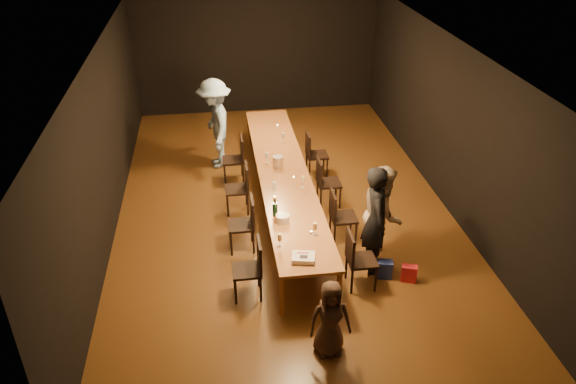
{
  "coord_description": "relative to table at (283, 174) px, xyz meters",
  "views": [
    {
      "loc": [
        -1.16,
        -8.87,
        5.42
      ],
      "look_at": [
        -0.08,
        -1.18,
        1.0
      ],
      "focal_mm": 35.0,
      "sensor_mm": 36.0,
      "label": 1
    }
  ],
  "objects": [
    {
      "name": "wineglass_3",
      "position": [
        0.25,
        -0.61,
        0.15
      ],
      "size": [
        0.06,
        0.06,
        0.21
      ],
      "primitive_type": null,
      "color": "beige",
      "rests_on": "table"
    },
    {
      "name": "wineglass_0",
      "position": [
        -0.35,
        -2.28,
        0.15
      ],
      "size": [
        0.06,
        0.06,
        0.21
      ],
      "primitive_type": null,
      "color": "beige",
      "rests_on": "table"
    },
    {
      "name": "tealight_far",
      "position": [
        0.15,
        2.07,
        0.06
      ],
      "size": [
        0.05,
        0.05,
        0.03
      ],
      "primitive_type": "cylinder",
      "color": "#B2B7B2",
      "rests_on": "table"
    },
    {
      "name": "tealight_mid",
      "position": [
        0.15,
        -0.29,
        0.06
      ],
      "size": [
        0.05,
        0.05,
        0.03
      ],
      "primitive_type": "cylinder",
      "color": "#B2B7B2",
      "rests_on": "table"
    },
    {
      "name": "ground",
      "position": [
        0.0,
        0.0,
        -0.7
      ],
      "size": [
        10.0,
        10.0,
        0.0
      ],
      "primitive_type": "plane",
      "color": "#452B11",
      "rests_on": "ground"
    },
    {
      "name": "gift_bag_blue",
      "position": [
        1.26,
        -2.27,
        -0.56
      ],
      "size": [
        0.26,
        0.21,
        0.29
      ],
      "primitive_type": "cube",
      "rotation": [
        0.0,
        0.0,
        -0.24
      ],
      "color": "#2539A0",
      "rests_on": "ground"
    },
    {
      "name": "man_blue",
      "position": [
        -1.15,
        1.93,
        0.24
      ],
      "size": [
        0.84,
        1.29,
        1.88
      ],
      "primitive_type": "imported",
      "rotation": [
        0.0,
        0.0,
        -1.45
      ],
      "color": "#8CAED8",
      "rests_on": "ground"
    },
    {
      "name": "chair_left_1",
      "position": [
        -0.85,
        -1.2,
        -0.24
      ],
      "size": [
        0.42,
        0.42,
        0.93
      ],
      "primitive_type": null,
      "rotation": [
        0.0,
        0.0,
        1.57
      ],
      "color": "black",
      "rests_on": "ground"
    },
    {
      "name": "chair_left_3",
      "position": [
        -0.85,
        1.2,
        -0.24
      ],
      "size": [
        0.42,
        0.42,
        0.93
      ],
      "primitive_type": null,
      "rotation": [
        0.0,
        0.0,
        1.57
      ],
      "color": "black",
      "rests_on": "ground"
    },
    {
      "name": "chair_right_3",
      "position": [
        0.85,
        1.2,
        -0.24
      ],
      "size": [
        0.42,
        0.42,
        0.93
      ],
      "primitive_type": null,
      "rotation": [
        0.0,
        0.0,
        -1.57
      ],
      "color": "black",
      "rests_on": "ground"
    },
    {
      "name": "gift_bag_red",
      "position": [
        1.6,
        -2.41,
        -0.57
      ],
      "size": [
        0.26,
        0.2,
        0.27
      ],
      "primitive_type": "cube",
      "rotation": [
        0.0,
        0.0,
        -0.35
      ],
      "color": "red",
      "rests_on": "ground"
    },
    {
      "name": "wineglass_2",
      "position": [
        -0.25,
        -0.75,
        0.15
      ],
      "size": [
        0.06,
        0.06,
        0.21
      ],
      "primitive_type": null,
      "color": "silver",
      "rests_on": "table"
    },
    {
      "name": "chair_right_0",
      "position": [
        0.85,
        -2.4,
        -0.24
      ],
      "size": [
        0.42,
        0.42,
        0.93
      ],
      "primitive_type": null,
      "rotation": [
        0.0,
        0.0,
        -1.57
      ],
      "color": "black",
      "rests_on": "ground"
    },
    {
      "name": "child",
      "position": [
        0.11,
        -3.66,
        -0.15
      ],
      "size": [
        0.54,
        0.35,
        1.1
      ],
      "primitive_type": "imported",
      "rotation": [
        0.0,
        0.0,
        0.0
      ],
      "color": "#432E25",
      "rests_on": "ground"
    },
    {
      "name": "woman_birthday",
      "position": [
        1.15,
        -2.0,
        0.18
      ],
      "size": [
        0.5,
        0.69,
        1.76
      ],
      "primitive_type": "imported",
      "rotation": [
        0.0,
        0.0,
        1.44
      ],
      "color": "black",
      "rests_on": "ground"
    },
    {
      "name": "tealight_near",
      "position": [
        0.15,
        -2.02,
        0.06
      ],
      "size": [
        0.05,
        0.05,
        0.03
      ],
      "primitive_type": "cylinder",
      "color": "#B2B7B2",
      "rests_on": "table"
    },
    {
      "name": "table",
      "position": [
        0.0,
        0.0,
        0.0
      ],
      "size": [
        0.9,
        6.0,
        0.75
      ],
      "color": "#9B542D",
      "rests_on": "ground"
    },
    {
      "name": "plate_stack",
      "position": [
        -0.23,
        -1.65,
        0.11
      ],
      "size": [
        0.25,
        0.25,
        0.12
      ],
      "primitive_type": "cylinder",
      "rotation": [
        0.0,
        0.0,
        0.18
      ],
      "color": "white",
      "rests_on": "table"
    },
    {
      "name": "wineglass_5",
      "position": [
        0.16,
        1.25,
        0.15
      ],
      "size": [
        0.06,
        0.06,
        0.21
      ],
      "primitive_type": null,
      "color": "silver",
      "rests_on": "table"
    },
    {
      "name": "champagne_bottle",
      "position": [
        -0.32,
        -1.46,
        0.22
      ],
      "size": [
        0.11,
        0.11,
        0.35
      ],
      "primitive_type": null,
      "rotation": [
        0.0,
        0.0,
        -0.42
      ],
      "color": "black",
      "rests_on": "table"
    },
    {
      "name": "wineglass_4",
      "position": [
        -0.25,
        0.41,
        0.15
      ],
      "size": [
        0.06,
        0.06,
        0.21
      ],
      "primitive_type": null,
      "color": "silver",
      "rests_on": "table"
    },
    {
      "name": "ice_bucket",
      "position": [
        -0.07,
        0.2,
        0.15
      ],
      "size": [
        0.24,
        0.24,
        0.21
      ],
      "primitive_type": "cylinder",
      "rotation": [
        0.0,
        0.0,
        0.35
      ],
      "color": "#B8B9BD",
      "rests_on": "table"
    },
    {
      "name": "chair_right_1",
      "position": [
        0.85,
        -1.2,
        -0.24
      ],
      "size": [
        0.42,
        0.42,
        0.93
      ],
      "primitive_type": null,
      "rotation": [
        0.0,
        0.0,
        -1.57
      ],
      "color": "black",
      "rests_on": "ground"
    },
    {
      "name": "woman_tan",
      "position": [
        1.33,
        -1.73,
        0.11
      ],
      "size": [
        0.82,
        0.93,
        1.62
      ],
      "primitive_type": "imported",
      "rotation": [
        0.0,
        0.0,
        1.28
      ],
      "color": "#BBA68C",
      "rests_on": "ground"
    },
    {
      "name": "chair_right_2",
      "position": [
        0.85,
        0.0,
        -0.24
      ],
      "size": [
        0.42,
        0.42,
        0.93
      ],
      "primitive_type": null,
      "rotation": [
        0.0,
        0.0,
        -1.57
      ],
      "color": "black",
      "rests_on": "ground"
    },
    {
      "name": "chair_left_0",
      "position": [
        -0.85,
        -2.4,
        -0.24
      ],
      "size": [
        0.42,
        0.42,
        0.93
      ],
      "primitive_type": null,
      "rotation": [
        0.0,
        0.0,
        1.57
      ],
      "color": "black",
      "rests_on": "ground"
    },
    {
      "name": "chair_left_2",
      "position": [
        -0.85,
        0.0,
        -0.24
      ],
      "size": [
        0.42,
        0.42,
        0.93
      ],
      "primitive_type": null,
      "rotation": [
        0.0,
        0.0,
        1.57
      ],
      "color": "black",
      "rests_on": "ground"
    },
    {
      "name": "wineglass_1",
      "position": [
        0.2,
        -2.07,
        0.15
      ],
      "size": [
        0.06,
        0.06,
        0.21
      ],
      "primitive_type": null,
      "color": "beige",
      "rests_on": "table"
    },
    {
      "name": "room_shell",
      "position": [
        0.0,
        0.0,
        1.38
      ],
      "size": [
        6.04,
        10.04,
        3.02
      ],
      "color": "black",
      "rests_on": "ground"
    },
    {
      "name": "birthday_cake",
      "position": [
        -0.07,
        -2.66,
        0.08
      ],
      "size": [
        0.36,
        0.31,
        0.08
      ],
      "rotation": [
        0.0,
        0.0,
        -0.2
      ],
      "color": "white",
      "rests_on": "table"
    }
  ]
}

